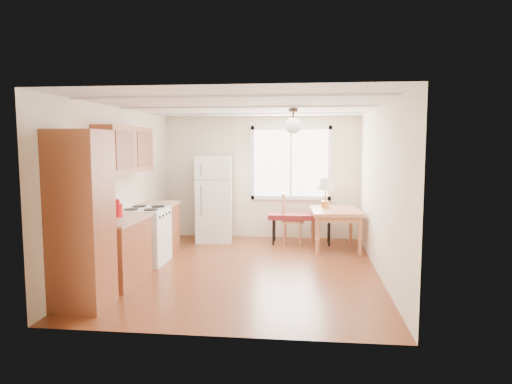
# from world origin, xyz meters

# --- Properties ---
(room_shell) EXTENTS (4.60, 5.60, 2.62)m
(room_shell) POSITION_xyz_m (0.00, 0.00, 1.25)
(room_shell) COLOR #532211
(room_shell) RESTS_ON ground
(kitchen_run) EXTENTS (0.65, 3.40, 2.20)m
(kitchen_run) POSITION_xyz_m (-1.72, -0.63, 0.84)
(kitchen_run) COLOR brown
(kitchen_run) RESTS_ON ground
(window_unit) EXTENTS (1.64, 0.05, 1.51)m
(window_unit) POSITION_xyz_m (0.60, 2.47, 1.55)
(window_unit) COLOR white
(window_unit) RESTS_ON room_shell
(pendant_light) EXTENTS (0.26, 0.26, 0.40)m
(pendant_light) POSITION_xyz_m (0.70, 0.40, 2.24)
(pendant_light) COLOR #312115
(pendant_light) RESTS_ON room_shell
(refrigerator) EXTENTS (0.79, 0.79, 1.70)m
(refrigerator) POSITION_xyz_m (-0.91, 2.04, 0.85)
(refrigerator) COLOR white
(refrigerator) RESTS_ON ground
(bench) EXTENTS (1.27, 0.48, 0.59)m
(bench) POSITION_xyz_m (0.83, 1.94, 0.52)
(bench) COLOR maroon
(bench) RESTS_ON ground
(dining_table) EXTENTS (0.95, 1.23, 0.73)m
(dining_table) POSITION_xyz_m (1.46, 1.60, 0.63)
(dining_table) COLOR #B26A44
(dining_table) RESTS_ON ground
(chair) EXTENTS (0.44, 0.44, 0.99)m
(chair) POSITION_xyz_m (0.57, 1.90, 0.57)
(chair) COLOR #B26A44
(chair) RESTS_ON ground
(table_lamp) EXTENTS (0.33, 0.33, 0.57)m
(table_lamp) POSITION_xyz_m (1.28, 1.77, 1.15)
(table_lamp) COLOR gold
(table_lamp) RESTS_ON dining_table
(coffee_maker) EXTENTS (0.20, 0.25, 0.37)m
(coffee_maker) POSITION_xyz_m (-1.72, -1.29, 1.03)
(coffee_maker) COLOR black
(coffee_maker) RESTS_ON kitchen_run
(kettle) EXTENTS (0.14, 0.14, 0.26)m
(kettle) POSITION_xyz_m (-1.75, -0.68, 1.01)
(kettle) COLOR red
(kettle) RESTS_ON kitchen_run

